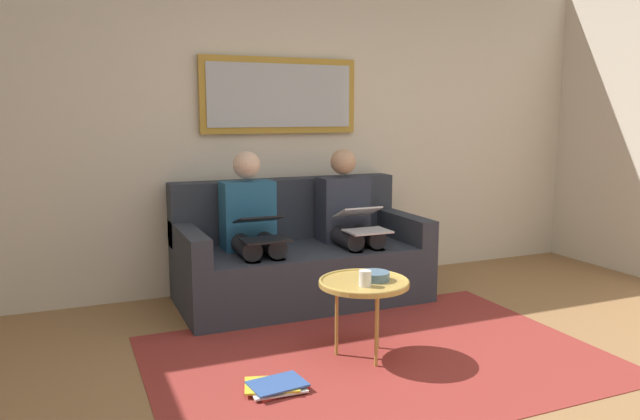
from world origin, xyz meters
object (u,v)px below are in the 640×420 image
coffee_table (364,284)px  laptop_silver (362,220)px  framed_mirror (280,96)px  laptop_black (262,228)px  couch (299,258)px  bowl (376,276)px  person_left (348,218)px  person_right (252,226)px  cup (365,278)px  magazine_stack (276,386)px

coffee_table → laptop_silver: 1.04m
framed_mirror → laptop_black: framed_mirror is taller
couch → framed_mirror: 1.30m
bowl → person_left: (-0.38, -1.16, 0.13)m
laptop_silver → coffee_table: bearing=63.7°
person_left → bowl: bearing=71.6°
person_left → person_right: same height
framed_mirror → coffee_table: framed_mirror is taller
laptop_silver → couch: bearing=-37.3°
framed_mirror → cup: 2.00m
person_left → laptop_black: person_left is taller
coffee_table → laptop_black: laptop_black is taller
magazine_stack → person_left: bearing=-128.1°
person_left → magazine_stack: 1.83m
cup → bowl: cup is taller
person_right → magazine_stack: size_ratio=3.29×
bowl → coffee_table: bearing=-5.7°
couch → laptop_black: bearing=38.2°
couch → laptop_silver: size_ratio=4.64×
bowl → person_left: size_ratio=0.15×
framed_mirror → person_left: 1.12m
cup → bowl: (-0.11, -0.09, -0.02)m
framed_mirror → cup: (0.11, 1.70, -1.05)m
couch → coffee_table: size_ratio=3.50×
coffee_table → person_right: person_right is taller
couch → cup: couch is taller
laptop_silver → laptop_black: bearing=0.7°
person_left → laptop_silver: size_ratio=2.89×
bowl → person_right: 1.23m
framed_mirror → laptop_black: (0.39, 0.69, -0.92)m
couch → laptop_black: (0.39, 0.31, 0.32)m
framed_mirror → laptop_silver: (-0.39, 0.69, -0.92)m
laptop_silver → person_left: bearing=-90.0°
laptop_black → couch: bearing=-141.8°
bowl → laptop_black: 1.01m
framed_mirror → bowl: bearing=90.2°
person_right → laptop_black: bearing=90.0°
couch → person_right: 0.49m
laptop_silver → cup: bearing=63.9°
cup → coffee_table: bearing=-114.1°
bowl → magazine_stack: 0.85m
coffee_table → laptop_silver: (-0.46, -0.92, 0.19)m
person_left → magazine_stack: size_ratio=3.29×
laptop_silver → person_right: bearing=-16.4°
bowl → laptop_black: size_ratio=0.46×
cup → person_right: person_right is taller
cup → person_right: size_ratio=0.08×
laptop_silver → laptop_black: 0.78m
bowl → framed_mirror: bearing=-89.8°
framed_mirror → laptop_black: size_ratio=3.44×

